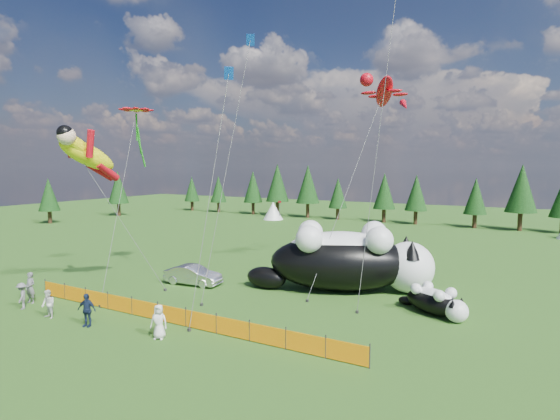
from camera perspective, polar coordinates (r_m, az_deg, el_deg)
name	(u,v)px	position (r m, az deg, el deg)	size (l,w,h in m)	color
ground	(206,308)	(27.30, -9.58, -12.51)	(160.00, 160.00, 0.00)	#10390A
safety_fence	(172,315)	(24.98, -13.97, -13.14)	(22.06, 0.06, 1.10)	#262626
tree_line	(394,196)	(67.43, 14.69, 1.72)	(90.00, 4.00, 8.00)	black
festival_tents	(470,222)	(60.95, 23.57, -1.43)	(50.00, 3.20, 2.80)	white
cat_large	(349,259)	(30.34, 9.04, -6.30)	(12.32, 7.94, 4.67)	black
cat_small	(435,301)	(27.08, 19.62, -11.14)	(4.26, 3.17, 1.69)	black
car	(193,275)	(32.41, -11.26, -8.33)	(1.47, 4.22, 1.39)	silver
spectator_a	(30,288)	(31.67, -29.83, -8.80)	(0.71, 0.47, 1.95)	slate
spectator_b	(48,304)	(28.16, -28.03, -10.82)	(0.79, 0.46, 1.62)	silver
spectator_c	(87,310)	(25.93, -23.93, -11.85)	(1.05, 0.54, 1.79)	#16223D
spectator_d	(22,296)	(30.68, -30.67, -9.64)	(1.03, 0.53, 1.60)	slate
spectator_e	(159,322)	(23.04, -15.55, -13.88)	(0.84, 0.55, 1.72)	silver
superhero_kite	(87,155)	(30.77, -23.86, 6.60)	(5.92, 5.63, 11.72)	yellow
gecko_kite	(384,92)	(34.73, 13.46, 14.73)	(5.29, 12.36, 16.55)	red
flower_kite	(136,112)	(33.72, -18.29, 12.04)	(3.96, 7.18, 13.87)	red
diamond_kite_a	(248,53)	(30.97, -4.20, 19.77)	(1.04, 5.47, 17.91)	#0B41AB
diamond_kite_c	(227,87)	(25.05, -6.97, 15.71)	(0.87, 3.81, 14.38)	#0B41AB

